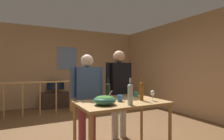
{
  "coord_description": "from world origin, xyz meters",
  "views": [
    {
      "loc": [
        -1.43,
        -3.38,
        1.32
      ],
      "look_at": [
        -0.03,
        -0.68,
        1.29
      ],
      "focal_mm": 29.36,
      "sensor_mm": 36.0,
      "label": 1
    }
  ],
  "objects_px": {
    "flat_screen_tv": "(56,85)",
    "stair_railing": "(39,93)",
    "wine_glass": "(153,93)",
    "serving_table": "(122,107)",
    "salad_bowl": "(105,100)",
    "wine_bottle_clear": "(130,93)",
    "person_standing_right": "(119,86)",
    "wine_bottle_amber": "(141,90)",
    "person_standing_left": "(87,91)",
    "mug_teal": "(136,94)",
    "wine_bottle_dark": "(108,91)",
    "framed_picture": "(67,58)",
    "tv_console": "(55,100)",
    "mug_blue": "(120,98)"
  },
  "relations": [
    {
      "from": "wine_bottle_dark",
      "to": "salad_bowl",
      "type": "bearing_deg",
      "value": -123.98
    },
    {
      "from": "wine_bottle_dark",
      "to": "mug_teal",
      "type": "height_order",
      "value": "wine_bottle_dark"
    },
    {
      "from": "serving_table",
      "to": "wine_glass",
      "type": "relative_size",
      "value": 8.2
    },
    {
      "from": "flat_screen_tv",
      "to": "wine_bottle_dark",
      "type": "height_order",
      "value": "wine_bottle_dark"
    },
    {
      "from": "wine_glass",
      "to": "wine_bottle_dark",
      "type": "relative_size",
      "value": 0.45
    },
    {
      "from": "stair_railing",
      "to": "serving_table",
      "type": "bearing_deg",
      "value": -74.97
    },
    {
      "from": "wine_bottle_amber",
      "to": "person_standing_right",
      "type": "bearing_deg",
      "value": 90.75
    },
    {
      "from": "framed_picture",
      "to": "wine_bottle_clear",
      "type": "height_order",
      "value": "framed_picture"
    },
    {
      "from": "wine_bottle_amber",
      "to": "stair_railing",
      "type": "bearing_deg",
      "value": 110.15
    },
    {
      "from": "person_standing_left",
      "to": "person_standing_right",
      "type": "height_order",
      "value": "person_standing_right"
    },
    {
      "from": "salad_bowl",
      "to": "wine_glass",
      "type": "xyz_separation_m",
      "value": [
        0.79,
        -0.06,
        0.05
      ]
    },
    {
      "from": "serving_table",
      "to": "salad_bowl",
      "type": "height_order",
      "value": "salad_bowl"
    },
    {
      "from": "wine_bottle_amber",
      "to": "mug_blue",
      "type": "relative_size",
      "value": 3.42
    },
    {
      "from": "stair_railing",
      "to": "serving_table",
      "type": "xyz_separation_m",
      "value": [
        0.85,
        -3.17,
        0.12
      ]
    },
    {
      "from": "salad_bowl",
      "to": "wine_bottle_clear",
      "type": "xyz_separation_m",
      "value": [
        0.3,
        -0.17,
        0.09
      ]
    },
    {
      "from": "tv_console",
      "to": "wine_bottle_amber",
      "type": "relative_size",
      "value": 2.32
    },
    {
      "from": "wine_bottle_clear",
      "to": "wine_bottle_dark",
      "type": "xyz_separation_m",
      "value": [
        -0.11,
        0.46,
        -0.01
      ]
    },
    {
      "from": "tv_console",
      "to": "serving_table",
      "type": "height_order",
      "value": "serving_table"
    },
    {
      "from": "mug_teal",
      "to": "tv_console",
      "type": "bearing_deg",
      "value": 101.12
    },
    {
      "from": "salad_bowl",
      "to": "person_standing_left",
      "type": "height_order",
      "value": "person_standing_left"
    },
    {
      "from": "serving_table",
      "to": "framed_picture",
      "type": "bearing_deg",
      "value": 87.23
    },
    {
      "from": "flat_screen_tv",
      "to": "salad_bowl",
      "type": "xyz_separation_m",
      "value": [
        -0.07,
        -4.01,
        0.14
      ]
    },
    {
      "from": "tv_console",
      "to": "wine_bottle_clear",
      "type": "distance_m",
      "value": 4.28
    },
    {
      "from": "flat_screen_tv",
      "to": "person_standing_right",
      "type": "distance_m",
      "value": 3.31
    },
    {
      "from": "flat_screen_tv",
      "to": "stair_railing",
      "type": "bearing_deg",
      "value": -128.59
    },
    {
      "from": "wine_bottle_amber",
      "to": "person_standing_left",
      "type": "relative_size",
      "value": 0.25
    },
    {
      "from": "wine_glass",
      "to": "wine_bottle_clear",
      "type": "height_order",
      "value": "wine_bottle_clear"
    },
    {
      "from": "wine_bottle_clear",
      "to": "mug_blue",
      "type": "xyz_separation_m",
      "value": [
        0.01,
        0.29,
        -0.11
      ]
    },
    {
      "from": "wine_bottle_dark",
      "to": "person_standing_left",
      "type": "relative_size",
      "value": 0.23
    },
    {
      "from": "wine_bottle_dark",
      "to": "mug_teal",
      "type": "relative_size",
      "value": 3.34
    },
    {
      "from": "tv_console",
      "to": "wine_glass",
      "type": "height_order",
      "value": "wine_glass"
    },
    {
      "from": "tv_console",
      "to": "mug_teal",
      "type": "height_order",
      "value": "mug_teal"
    },
    {
      "from": "flat_screen_tv",
      "to": "wine_glass",
      "type": "height_order",
      "value": "wine_glass"
    },
    {
      "from": "person_standing_left",
      "to": "mug_blue",
      "type": "bearing_deg",
      "value": 118.54
    },
    {
      "from": "person_standing_right",
      "to": "wine_bottle_clear",
      "type": "bearing_deg",
      "value": 65.87
    },
    {
      "from": "framed_picture",
      "to": "serving_table",
      "type": "relative_size",
      "value": 0.59
    },
    {
      "from": "framed_picture",
      "to": "person_standing_right",
      "type": "relative_size",
      "value": 0.48
    },
    {
      "from": "mug_teal",
      "to": "person_standing_right",
      "type": "relative_size",
      "value": 0.06
    },
    {
      "from": "stair_railing",
      "to": "wine_glass",
      "type": "distance_m",
      "value": 3.6
    },
    {
      "from": "wine_glass",
      "to": "wine_bottle_dark",
      "type": "height_order",
      "value": "wine_bottle_dark"
    },
    {
      "from": "wine_glass",
      "to": "serving_table",
      "type": "bearing_deg",
      "value": 160.44
    },
    {
      "from": "stair_railing",
      "to": "flat_screen_tv",
      "type": "bearing_deg",
      "value": 51.41
    },
    {
      "from": "wine_bottle_clear",
      "to": "mug_teal",
      "type": "relative_size",
      "value": 3.43
    },
    {
      "from": "wine_bottle_clear",
      "to": "person_standing_left",
      "type": "bearing_deg",
      "value": 107.5
    },
    {
      "from": "person_standing_left",
      "to": "tv_console",
      "type": "bearing_deg",
      "value": -87.42
    },
    {
      "from": "tv_console",
      "to": "wine_bottle_dark",
      "type": "bearing_deg",
      "value": -88.06
    },
    {
      "from": "framed_picture",
      "to": "flat_screen_tv",
      "type": "relative_size",
      "value": 1.41
    },
    {
      "from": "wine_bottle_dark",
      "to": "tv_console",
      "type": "bearing_deg",
      "value": 91.94
    },
    {
      "from": "stair_railing",
      "to": "person_standing_right",
      "type": "relative_size",
      "value": 1.67
    },
    {
      "from": "wine_bottle_clear",
      "to": "wine_bottle_amber",
      "type": "bearing_deg",
      "value": 32.41
    }
  ]
}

